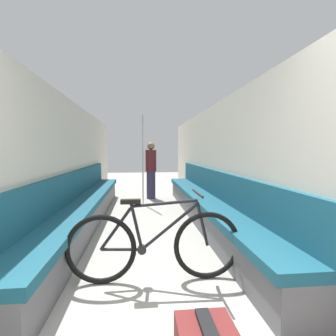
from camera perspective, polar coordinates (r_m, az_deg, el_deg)
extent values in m
cube|color=beige|center=(4.76, -21.37, 0.83)|extent=(0.10, 10.46, 2.23)
cube|color=beige|center=(4.82, 11.79, 1.05)|extent=(0.10, 10.46, 2.23)
cube|color=#5B5B60|center=(4.94, -17.31, -9.72)|extent=(0.42, 6.13, 0.40)
cube|color=#195166|center=(4.89, -17.37, -6.89)|extent=(0.50, 6.13, 0.10)
cube|color=#195166|center=(4.89, -19.90, -3.51)|extent=(0.07, 6.13, 0.48)
cube|color=#5B5B60|center=(4.99, 7.86, -9.45)|extent=(0.42, 6.13, 0.40)
cube|color=#195166|center=(4.94, 7.88, -6.65)|extent=(0.50, 6.13, 0.10)
cube|color=#195166|center=(4.95, 10.33, -3.25)|extent=(0.07, 6.13, 0.48)
torus|color=black|center=(2.82, -14.40, -16.79)|extent=(0.71, 0.05, 0.71)
torus|color=black|center=(2.87, 8.55, -16.29)|extent=(0.71, 0.05, 0.71)
cylinder|color=black|center=(2.80, -10.07, -17.06)|extent=(0.41, 0.03, 0.05)
cylinder|color=black|center=(2.74, -11.29, -12.84)|extent=(0.32, 0.03, 0.43)
cylinder|color=black|center=(2.72, -6.91, -12.37)|extent=(0.14, 0.03, 0.50)
cylinder|color=black|center=(2.74, 0.39, -12.62)|extent=(0.59, 0.03, 0.48)
cylinder|color=black|center=(2.68, -0.77, -7.71)|extent=(0.68, 0.03, 0.08)
cylinder|color=black|center=(2.79, 7.50, -11.96)|extent=(0.14, 0.03, 0.47)
cylinder|color=black|center=(2.80, -5.70, -17.24)|extent=(0.09, 0.06, 0.09)
cube|color=black|center=(2.66, -8.14, -7.24)|extent=(0.20, 0.07, 0.04)
cylinder|color=black|center=(2.71, 6.43, -5.51)|extent=(0.02, 0.46, 0.02)
cylinder|color=gray|center=(6.59, -5.43, -7.88)|extent=(0.08, 0.08, 0.01)
cylinder|color=silver|center=(6.45, -5.49, 1.71)|extent=(0.04, 0.04, 2.21)
cylinder|color=#332D4C|center=(7.35, -3.72, -3.67)|extent=(0.25, 0.25, 0.76)
cylinder|color=#5B1E23|center=(7.30, -3.74, 1.61)|extent=(0.30, 0.30, 0.60)
sphere|color=#936B4C|center=(7.29, -3.76, 4.78)|extent=(0.21, 0.21, 0.21)
cube|color=black|center=(1.69, 9.39, -32.42)|extent=(0.08, 0.46, 0.03)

